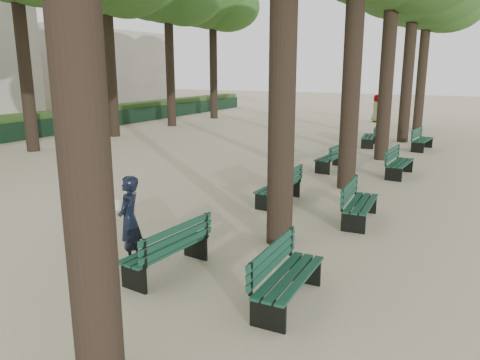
% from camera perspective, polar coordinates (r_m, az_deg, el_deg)
% --- Properties ---
extents(ground, '(120.00, 120.00, 0.00)m').
position_cam_1_polar(ground, '(8.04, -14.21, -12.36)').
color(ground, beige).
rests_on(ground, ground).
extents(bench_left_0, '(0.74, 1.85, 0.92)m').
position_cam_1_polar(bench_left_0, '(8.24, -8.90, -9.39)').
color(bench_left_0, black).
rests_on(bench_left_0, ground).
extents(bench_left_1, '(0.66, 1.83, 0.92)m').
position_cam_1_polar(bench_left_1, '(12.25, 4.70, -1.59)').
color(bench_left_1, black).
rests_on(bench_left_1, ground).
extents(bench_left_2, '(0.72, 1.84, 0.92)m').
position_cam_1_polar(bench_left_2, '(16.50, 11.06, 2.15)').
color(bench_left_2, black).
rests_on(bench_left_2, ground).
extents(bench_left_3, '(0.81, 1.86, 0.92)m').
position_cam_1_polar(bench_left_3, '(21.93, 15.42, 4.70)').
color(bench_left_3, black).
rests_on(bench_left_3, ground).
extents(bench_right_0, '(0.62, 1.81, 0.92)m').
position_cam_1_polar(bench_right_0, '(7.18, 5.94, -12.89)').
color(bench_right_0, black).
rests_on(bench_right_0, ground).
extents(bench_right_1, '(0.69, 1.83, 0.92)m').
position_cam_1_polar(bench_right_1, '(11.07, 14.43, -3.63)').
color(bench_right_1, black).
rests_on(bench_right_1, ground).
extents(bench_right_2, '(0.68, 1.83, 0.92)m').
position_cam_1_polar(bench_right_2, '(16.10, 18.88, 1.39)').
color(bench_right_2, black).
rests_on(bench_right_2, ground).
extents(bench_right_3, '(0.76, 1.85, 0.92)m').
position_cam_1_polar(bench_right_3, '(21.62, 21.32, 4.14)').
color(bench_right_3, black).
rests_on(bench_right_3, ground).
extents(man_with_map, '(0.69, 0.72, 1.62)m').
position_cam_1_polar(man_with_map, '(8.59, -13.34, -4.78)').
color(man_with_map, black).
rests_on(man_with_map, ground).
extents(pedestrian_a, '(0.75, 0.99, 1.88)m').
position_cam_1_polar(pedestrian_a, '(31.99, 5.75, 8.96)').
color(pedestrian_a, '#262628').
rests_on(pedestrian_a, ground).
extents(pedestrian_d, '(0.85, 0.87, 1.77)m').
position_cam_1_polar(pedestrian_d, '(31.92, 16.30, 8.37)').
color(pedestrian_d, '#262628').
rests_on(pedestrian_d, ground).
extents(fence, '(0.08, 42.00, 0.90)m').
position_cam_1_polar(fence, '(25.95, -22.96, 5.82)').
color(fence, black).
rests_on(fence, ground).
extents(hedge, '(1.20, 42.00, 1.20)m').
position_cam_1_polar(hedge, '(26.48, -23.96, 6.18)').
color(hedge, '#264819').
rests_on(hedge, ground).
extents(building_far, '(12.00, 16.00, 7.00)m').
position_cam_1_polar(building_far, '(51.84, -19.82, 12.81)').
color(building_far, '#B7B2A3').
rests_on(building_far, ground).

